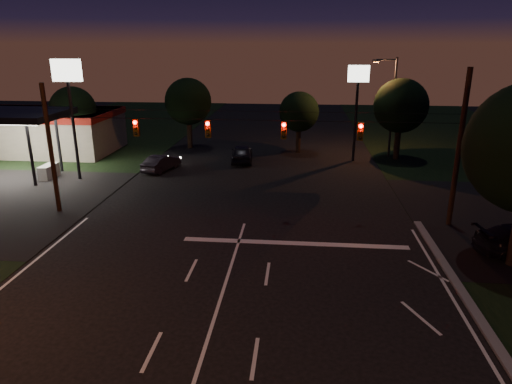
# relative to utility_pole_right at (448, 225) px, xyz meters

# --- Properties ---
(stop_bar) EXTENTS (12.00, 0.50, 0.01)m
(stop_bar) POSITION_rel_utility_pole_right_xyz_m (-9.00, -3.50, 0.01)
(stop_bar) COLOR silver
(stop_bar) RESTS_ON ground
(utility_pole_right) EXTENTS (0.30, 0.30, 9.00)m
(utility_pole_right) POSITION_rel_utility_pole_right_xyz_m (0.00, 0.00, 0.00)
(utility_pole_right) COLOR black
(utility_pole_right) RESTS_ON ground
(utility_pole_left) EXTENTS (0.28, 0.28, 8.00)m
(utility_pole_left) POSITION_rel_utility_pole_right_xyz_m (-24.00, 0.00, 0.00)
(utility_pole_left) COLOR black
(utility_pole_left) RESTS_ON ground
(signal_span) EXTENTS (24.00, 0.40, 1.56)m
(signal_span) POSITION_rel_utility_pole_right_xyz_m (-12.00, -0.04, 5.50)
(signal_span) COLOR black
(signal_span) RESTS_ON ground
(gas_station) EXTENTS (14.20, 16.10, 5.25)m
(gas_station) POSITION_rel_utility_pole_right_xyz_m (-33.86, 15.39, 2.38)
(gas_station) COLOR gray
(gas_station) RESTS_ON ground
(pole_sign_left_near) EXTENTS (2.20, 0.30, 9.10)m
(pole_sign_left_near) POSITION_rel_utility_pole_right_xyz_m (-26.00, 7.00, 6.98)
(pole_sign_left_near) COLOR black
(pole_sign_left_near) RESTS_ON ground
(pole_sign_right) EXTENTS (1.80, 0.30, 8.40)m
(pole_sign_right) POSITION_rel_utility_pole_right_xyz_m (-4.00, 15.00, 6.24)
(pole_sign_right) COLOR black
(pole_sign_right) RESTS_ON ground
(street_light_right_far) EXTENTS (2.20, 0.35, 9.00)m
(street_light_right_far) POSITION_rel_utility_pole_right_xyz_m (-0.76, 17.00, 5.24)
(street_light_right_far) COLOR black
(street_light_right_far) RESTS_ON ground
(tree_far_a) EXTENTS (4.20, 4.20, 6.42)m
(tree_far_a) POSITION_rel_utility_pole_right_xyz_m (-29.98, 15.12, 4.26)
(tree_far_a) COLOR black
(tree_far_a) RESTS_ON ground
(tree_far_b) EXTENTS (4.60, 4.60, 6.98)m
(tree_far_b) POSITION_rel_utility_pole_right_xyz_m (-19.98, 19.13, 4.61)
(tree_far_b) COLOR black
(tree_far_b) RESTS_ON ground
(tree_far_c) EXTENTS (3.80, 3.80, 5.86)m
(tree_far_c) POSITION_rel_utility_pole_right_xyz_m (-8.98, 18.10, 3.90)
(tree_far_c) COLOR black
(tree_far_c) RESTS_ON ground
(tree_far_d) EXTENTS (4.80, 4.80, 7.30)m
(tree_far_d) POSITION_rel_utility_pole_right_xyz_m (0.02, 16.13, 4.83)
(tree_far_d) COLOR black
(tree_far_d) RESTS_ON ground
(tree_far_e) EXTENTS (4.00, 4.00, 6.18)m
(tree_far_e) POSITION_rel_utility_pole_right_xyz_m (8.02, 14.11, 4.11)
(tree_far_e) COLOR black
(tree_far_e) RESTS_ON ground
(car_oncoming_a) EXTENTS (2.24, 4.73, 1.56)m
(car_oncoming_a) POSITION_rel_utility_pole_right_xyz_m (-13.99, 13.74, 0.78)
(car_oncoming_a) COLOR black
(car_oncoming_a) RESTS_ON ground
(car_oncoming_b) EXTENTS (2.52, 4.30, 1.34)m
(car_oncoming_b) POSITION_rel_utility_pole_right_xyz_m (-20.34, 10.12, 0.67)
(car_oncoming_b) COLOR black
(car_oncoming_b) RESTS_ON ground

